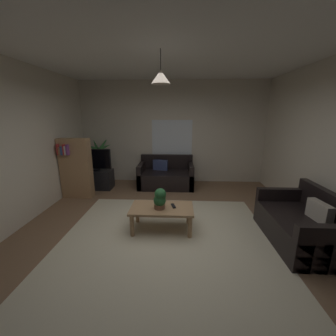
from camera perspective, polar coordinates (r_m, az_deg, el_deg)
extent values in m
cube|color=brown|center=(3.70, -0.23, -17.33)|extent=(5.14, 5.72, 0.02)
cube|color=beige|center=(3.52, -0.41, -18.85)|extent=(3.34, 3.15, 0.01)
cube|color=beige|center=(6.05, 1.20, 9.48)|extent=(5.26, 0.06, 2.82)
cube|color=beige|center=(4.21, -38.40, 4.17)|extent=(0.06, 5.72, 2.82)
cube|color=white|center=(3.27, -0.29, 30.37)|extent=(5.14, 5.72, 0.02)
cube|color=white|center=(6.04, 1.07, 7.33)|extent=(1.13, 0.01, 1.16)
cube|color=black|center=(5.74, -0.54, -3.04)|extent=(1.46, 0.86, 0.42)
cube|color=black|center=(5.99, -0.35, 1.77)|extent=(1.46, 0.12, 0.40)
cube|color=black|center=(5.79, -7.18, -1.88)|extent=(0.12, 0.86, 0.64)
cube|color=black|center=(5.71, 6.17, -2.07)|extent=(0.12, 0.86, 0.64)
cube|color=navy|center=(5.84, -2.05, 0.82)|extent=(0.41, 0.17, 0.28)
cube|color=black|center=(3.94, 31.81, -13.90)|extent=(0.86, 1.42, 0.42)
cube|color=black|center=(3.97, 37.32, -8.01)|extent=(0.12, 1.42, 0.40)
cube|color=black|center=(4.41, 27.99, -8.83)|extent=(0.86, 0.12, 0.64)
cube|color=black|center=(3.42, 37.42, -17.06)|extent=(0.86, 0.12, 0.64)
cube|color=#B7AD9E|center=(3.82, 35.71, -9.53)|extent=(0.16, 0.41, 0.28)
cube|color=#A87F56|center=(3.62, -1.69, -10.83)|extent=(1.05, 0.58, 0.04)
cylinder|color=#A87F56|center=(3.58, -9.68, -15.08)|extent=(0.07, 0.07, 0.37)
cylinder|color=#A87F56|center=(3.51, 5.93, -15.58)|extent=(0.07, 0.07, 0.37)
cylinder|color=#A87F56|center=(3.98, -8.26, -11.85)|extent=(0.07, 0.07, 0.37)
cylinder|color=#A87F56|center=(3.91, 5.57, -12.21)|extent=(0.07, 0.07, 0.37)
cube|color=beige|center=(3.65, -1.99, -10.04)|extent=(0.14, 0.10, 0.02)
cube|color=black|center=(3.64, 1.46, -10.18)|extent=(0.09, 0.17, 0.02)
cylinder|color=brown|center=(3.56, -2.31, -10.25)|extent=(0.18, 0.18, 0.08)
sphere|color=#235B2D|center=(3.50, -2.26, -8.71)|extent=(0.20, 0.20, 0.20)
sphere|color=#235B2D|center=(3.48, -2.09, -8.02)|extent=(0.18, 0.18, 0.18)
sphere|color=#235B2D|center=(3.45, -2.11, -7.06)|extent=(0.19, 0.19, 0.19)
cube|color=black|center=(5.93, -19.02, -2.88)|extent=(0.90, 0.44, 0.50)
cube|color=black|center=(5.78, -19.54, 2.34)|extent=(0.91, 0.05, 0.51)
cube|color=black|center=(5.75, -19.64, 2.28)|extent=(0.87, 0.00, 0.47)
cube|color=black|center=(5.84, -19.31, -0.41)|extent=(0.24, 0.16, 0.04)
cylinder|color=#B77051|center=(6.38, -17.58, -2.49)|extent=(0.32, 0.32, 0.30)
cylinder|color=brown|center=(6.26, -17.91, 1.74)|extent=(0.05, 0.05, 0.67)
cone|color=#2D6B33|center=(6.17, -16.68, 5.44)|extent=(0.38, 0.18, 0.24)
cone|color=#2D6B33|center=(6.32, -16.88, 6.41)|extent=(0.26, 0.46, 0.42)
cone|color=#2D6B33|center=(6.37, -19.01, 5.98)|extent=(0.36, 0.40, 0.37)
cone|color=#2D6B33|center=(6.16, -20.07, 5.35)|extent=(0.41, 0.33, 0.31)
cone|color=#2D6B33|center=(6.01, -18.33, 5.08)|extent=(0.18, 0.40, 0.26)
cube|color=#A87F56|center=(5.35, -23.55, -0.13)|extent=(0.70, 0.22, 1.40)
cube|color=#B22D2D|center=(5.30, -27.40, 4.51)|extent=(0.03, 0.16, 0.24)
cube|color=#99663F|center=(5.28, -26.96, 4.15)|extent=(0.04, 0.16, 0.17)
cube|color=#2D4C8C|center=(5.25, -26.50, 4.27)|extent=(0.05, 0.16, 0.19)
cube|color=#B22D2D|center=(5.23, -26.12, 4.54)|extent=(0.03, 0.16, 0.24)
cube|color=beige|center=(5.22, -25.75, 4.32)|extent=(0.03, 0.16, 0.19)
cube|color=#72387F|center=(5.19, -25.35, 4.52)|extent=(0.04, 0.16, 0.23)
cylinder|color=black|center=(3.36, -2.02, 27.31)|extent=(0.01, 0.01, 0.28)
cone|color=beige|center=(3.31, -1.98, 23.37)|extent=(0.28, 0.28, 0.19)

